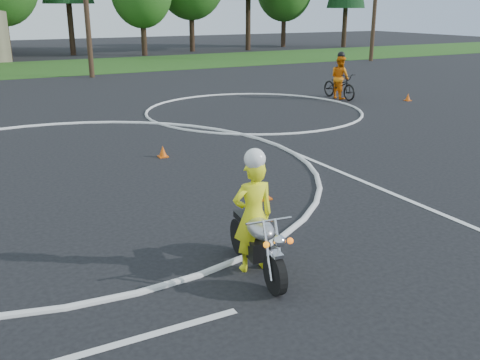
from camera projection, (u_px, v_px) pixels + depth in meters
name	position (u px, v px, depth m)	size (l,w,h in m)	color
ground	(87.00, 221.00, 9.80)	(120.00, 120.00, 0.00)	black
course_markings	(132.00, 152.00, 14.42)	(19.05, 19.05, 0.12)	silver
primary_motorcycle	(257.00, 242.00, 7.73)	(0.68, 1.92, 1.01)	black
rider_primary_grp	(253.00, 213.00, 7.72)	(0.66, 0.48, 1.87)	#FCFE1A
rider_second_grp	(340.00, 82.00, 22.57)	(0.72, 2.05, 1.97)	black
traffic_cones	(191.00, 164.00, 12.84)	(18.53, 8.81, 0.30)	#E8570C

